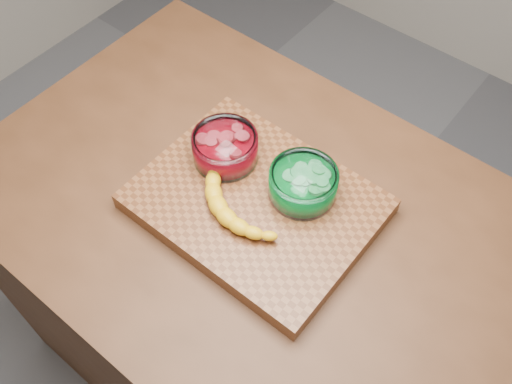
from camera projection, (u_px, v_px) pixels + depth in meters
The scene contains 6 objects.
ground at pixel (256, 360), 1.88m from camera, with size 3.50×3.50×0.00m, color #5C5D61.
counter at pixel (256, 303), 1.52m from camera, with size 1.20×0.80×0.90m, color #482815.
cutting_board at pixel (256, 204), 1.13m from camera, with size 0.45×0.35×0.04m, color brown.
bowl_red at pixel (225, 148), 1.15m from camera, with size 0.13×0.13×0.06m.
bowl_green at pixel (303, 184), 1.10m from camera, with size 0.13×0.13×0.06m.
banana at pixel (242, 198), 1.09m from camera, with size 0.24×0.16×0.04m, color gold, non-canonical shape.
Camera 1 is at (0.40, -0.50, 1.86)m, focal length 40.00 mm.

